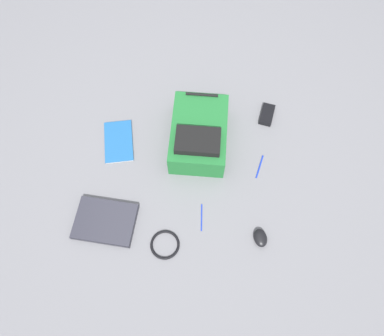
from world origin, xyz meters
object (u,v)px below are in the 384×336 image
computer_mouse (260,238)px  pen_black (260,166)px  laptop (105,221)px  book_red (119,142)px  backpack (199,134)px  cable_coil (165,245)px  pen_blue (202,217)px  power_brick (267,115)px

computer_mouse → pen_black: 0.41m
pen_black → laptop: bearing=-155.1°
book_red → pen_black: size_ratio=1.99×
computer_mouse → laptop: bearing=165.1°
book_red → pen_black: book_red is taller
backpack → computer_mouse: bearing=-57.4°
cable_coil → book_red: bearing=119.4°
pen_black → pen_blue: bearing=-134.2°
computer_mouse → backpack: bearing=110.3°
computer_mouse → pen_blue: size_ratio=0.65×
laptop → computer_mouse: bearing=-2.5°
book_red → cable_coil: bearing=-60.6°
pen_black → computer_mouse: bearing=-90.3°
power_brick → pen_blue: (-0.35, -0.66, -0.01)m
book_red → computer_mouse: (0.81, -0.51, 0.01)m
cable_coil → power_brick: power_brick is taller
backpack → book_red: 0.47m
pen_black → pen_blue: 0.44m
power_brick → backpack: bearing=-152.7°
computer_mouse → pen_blue: bearing=150.5°
laptop → cable_coil: (0.32, -0.10, -0.01)m
cable_coil → laptop: bearing=162.9°
power_brick → pen_black: 0.34m
laptop → pen_black: bearing=24.9°
book_red → pen_black: (0.81, -0.10, -0.00)m
book_red → cable_coil: size_ratio=1.92×
backpack → computer_mouse: size_ratio=4.69×
laptop → pen_blue: laptop is taller
laptop → power_brick: (0.86, 0.72, 0.00)m
laptop → power_brick: same height
laptop → computer_mouse: size_ratio=3.49×
laptop → power_brick: 1.12m
backpack → book_red: backpack is taller
laptop → book_red: 0.48m
backpack → book_red: bearing=-176.0°
laptop → book_red: size_ratio=1.15×
laptop → cable_coil: bearing=-17.1°
computer_mouse → power_brick: 0.75m
laptop → pen_black: 0.90m
backpack → cable_coil: 0.63m
backpack → power_brick: bearing=27.3°
pen_black → cable_coil: bearing=-135.7°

